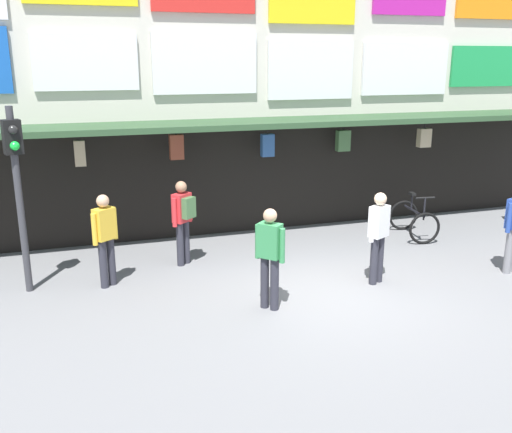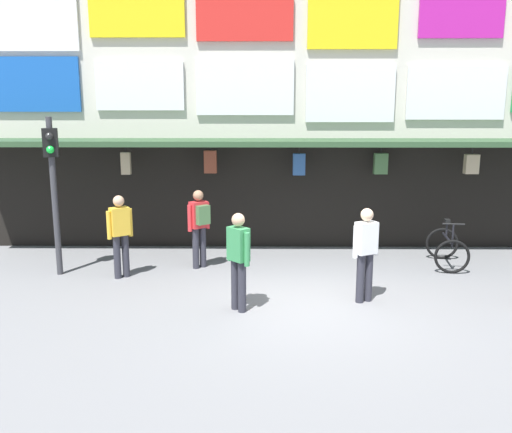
# 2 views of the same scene
# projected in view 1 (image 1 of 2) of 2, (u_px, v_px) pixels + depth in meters

# --- Properties ---
(ground_plane) EXTENTS (80.00, 80.00, 0.00)m
(ground_plane) POSITION_uv_depth(u_px,v_px,m) (330.00, 292.00, 9.81)
(ground_plane) COLOR slate
(shopfront) EXTENTS (18.00, 2.60, 8.00)m
(shopfront) POSITION_uv_depth(u_px,v_px,m) (251.00, 58.00, 12.94)
(shopfront) COLOR beige
(shopfront) RESTS_ON ground
(traffic_light_near) EXTENTS (0.34, 0.35, 3.20)m
(traffic_light_near) POSITION_uv_depth(u_px,v_px,m) (16.00, 171.00, 9.30)
(traffic_light_near) COLOR #38383D
(traffic_light_near) RESTS_ON ground
(bicycle_parked) EXTENTS (0.87, 1.25, 1.05)m
(bicycle_parked) POSITION_uv_depth(u_px,v_px,m) (414.00, 220.00, 12.79)
(bicycle_parked) COLOR black
(bicycle_parked) RESTS_ON ground
(pedestrian_in_yellow) EXTENTS (0.48, 0.47, 1.68)m
(pedestrian_in_yellow) POSITION_uv_depth(u_px,v_px,m) (183.00, 217.00, 10.89)
(pedestrian_in_yellow) COLOR #2D2D38
(pedestrian_in_yellow) RESTS_ON ground
(pedestrian_in_purple) EXTENTS (0.40, 0.42, 1.68)m
(pedestrian_in_purple) POSITION_uv_depth(u_px,v_px,m) (270.00, 253.00, 8.93)
(pedestrian_in_purple) COLOR #2D2D38
(pedestrian_in_purple) RESTS_ON ground
(pedestrian_in_green) EXTENTS (0.45, 0.39, 1.68)m
(pedestrian_in_green) POSITION_uv_depth(u_px,v_px,m) (105.00, 235.00, 9.84)
(pedestrian_in_green) COLOR #2D2D38
(pedestrian_in_green) RESTS_ON ground
(pedestrian_in_red) EXTENTS (0.48, 0.36, 1.68)m
(pedestrian_in_red) POSITION_uv_depth(u_px,v_px,m) (378.00, 233.00, 9.98)
(pedestrian_in_red) COLOR #2D2D38
(pedestrian_in_red) RESTS_ON ground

